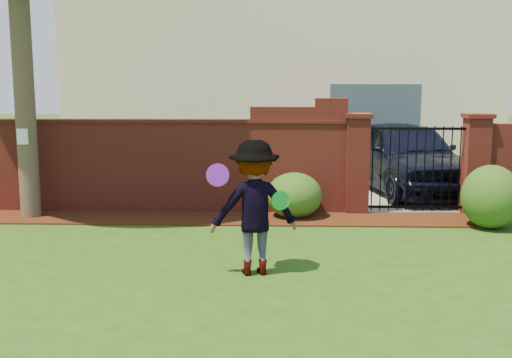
{
  "coord_description": "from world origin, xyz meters",
  "views": [
    {
      "loc": [
        0.9,
        -7.46,
        2.45
      ],
      "look_at": [
        0.59,
        1.4,
        1.05
      ],
      "focal_mm": 43.07,
      "sensor_mm": 36.0,
      "label": 1
    }
  ],
  "objects_px": {
    "car": "(410,157)",
    "frisbee_purple": "(218,175)",
    "man": "(254,208)",
    "frisbee_green": "(280,200)"
  },
  "relations": [
    {
      "from": "car",
      "to": "frisbee_purple",
      "type": "height_order",
      "value": "car"
    },
    {
      "from": "car",
      "to": "man",
      "type": "bearing_deg",
      "value": -129.96
    },
    {
      "from": "frisbee_green",
      "to": "man",
      "type": "bearing_deg",
      "value": 169.85
    },
    {
      "from": "man",
      "to": "frisbee_purple",
      "type": "xyz_separation_m",
      "value": [
        -0.45,
        -0.19,
        0.45
      ]
    },
    {
      "from": "car",
      "to": "frisbee_green",
      "type": "bearing_deg",
      "value": -127.19
    },
    {
      "from": "frisbee_purple",
      "to": "frisbee_green",
      "type": "relative_size",
      "value": 1.2
    },
    {
      "from": "car",
      "to": "man",
      "type": "xyz_separation_m",
      "value": [
        -3.23,
        -5.92,
        0.06
      ]
    },
    {
      "from": "man",
      "to": "car",
      "type": "bearing_deg",
      "value": -129.27
    },
    {
      "from": "frisbee_green",
      "to": "car",
      "type": "bearing_deg",
      "value": 64.11
    },
    {
      "from": "car",
      "to": "frisbee_purple",
      "type": "xyz_separation_m",
      "value": [
        -3.68,
        -6.11,
        0.52
      ]
    }
  ]
}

